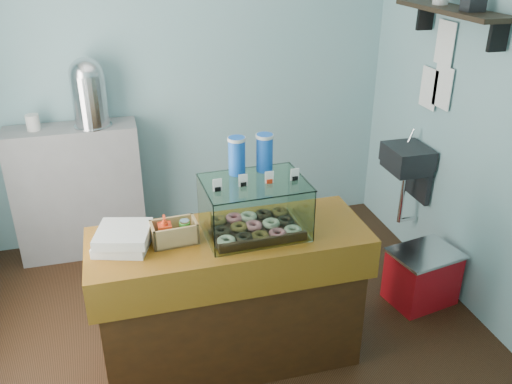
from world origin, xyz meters
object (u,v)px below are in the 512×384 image
object	(u,v)px
counter	(231,298)
coffee_urn	(89,91)
red_cooler	(422,276)
display_case	(254,203)

from	to	relation	value
counter	coffee_urn	size ratio (longest dim) A/B	3.03
red_cooler	counter	bearing A→B (deg)	177.77
display_case	red_cooler	distance (m)	1.58
display_case	coffee_urn	bearing A→B (deg)	117.67
counter	display_case	bearing A→B (deg)	12.15
display_case	red_cooler	world-z (taller)	display_case
coffee_urn	red_cooler	size ratio (longest dim) A/B	1.00
display_case	red_cooler	xyz separation A→B (m)	(1.31, 0.18, -0.86)
counter	display_case	size ratio (longest dim) A/B	2.72
counter	display_case	distance (m)	0.63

